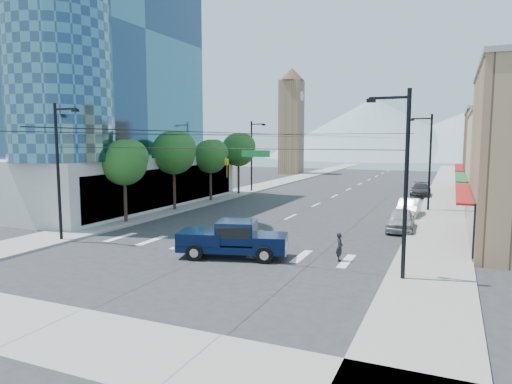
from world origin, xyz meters
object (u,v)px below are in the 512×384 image
pedestrian (340,247)px  parked_car_far (421,190)px  pickup_truck (232,238)px  parked_car_near (401,220)px  parked_car_mid (409,208)px

pedestrian → parked_car_far: pedestrian is taller
pickup_truck → parked_car_far: pickup_truck is taller
pickup_truck → parked_car_near: size_ratio=1.38×
pedestrian → parked_car_near: parked_car_near is taller
parked_car_far → pedestrian: bearing=-94.7°
pedestrian → parked_car_near: 10.39m
parked_car_mid → parked_car_far: 15.29m
parked_car_near → parked_car_mid: (0.00, 6.80, -0.04)m
pedestrian → parked_car_far: (2.18, 32.26, -0.02)m
parked_car_far → parked_car_mid: bearing=-90.9°
parked_car_mid → pickup_truck: bearing=-111.8°
pickup_truck → parked_car_mid: pickup_truck is taller
pickup_truck → pedestrian: 6.02m
parked_car_far → pickup_truck: bearing=-104.1°
parked_car_mid → parked_car_near: bearing=-88.5°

